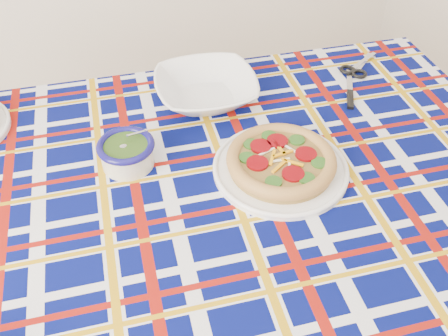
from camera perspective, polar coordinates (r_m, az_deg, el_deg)
name	(u,v)px	position (r m, az deg, el deg)	size (l,w,h in m)	color
dining_table	(200,207)	(1.31, -2.78, -4.49)	(1.93, 1.42, 0.82)	brown
tablecloth	(199,200)	(1.29, -2.82, -3.68)	(1.79, 1.13, 0.12)	#040A4D
main_focaccia_plate	(281,161)	(1.27, 6.55, 0.83)	(0.36, 0.36, 0.07)	olive
pesto_bowl	(127,151)	(1.30, -11.07, 1.89)	(0.15, 0.15, 0.09)	#1F3A10
serving_bowl	(206,89)	(1.51, -2.07, 8.99)	(0.30, 0.30, 0.07)	white
table_knife	(350,81)	(1.66, 14.16, 9.63)	(0.24, 0.02, 0.01)	silver
kitchen_scissors	(364,61)	(1.77, 15.71, 11.67)	(0.21, 0.10, 0.02)	silver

